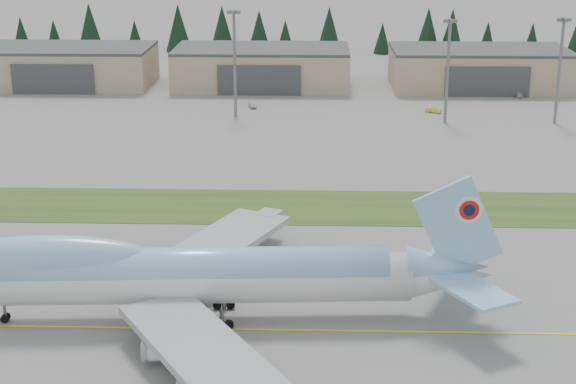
{
  "coord_description": "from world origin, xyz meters",
  "views": [
    {
      "loc": [
        -0.2,
        -93.47,
        47.16
      ],
      "look_at": [
        -3.98,
        28.27,
        8.0
      ],
      "focal_mm": 55.0,
      "sensor_mm": 36.0,
      "label": 1
    }
  ],
  "objects_px": {
    "hangar_center": "(262,67)",
    "service_vehicle_b": "(433,113)",
    "hangar_right": "(479,68)",
    "service_vehicle_a": "(252,108)",
    "service_vehicle_c": "(519,97)",
    "hangar_left": "(66,66)",
    "boeing_747_freighter": "(189,274)"
  },
  "relations": [
    {
      "from": "hangar_center",
      "to": "service_vehicle_b",
      "type": "distance_m",
      "value": 54.69
    },
    {
      "from": "hangar_center",
      "to": "service_vehicle_b",
      "type": "bearing_deg",
      "value": -36.72
    },
    {
      "from": "service_vehicle_b",
      "to": "hangar_right",
      "type": "bearing_deg",
      "value": 2.96
    },
    {
      "from": "service_vehicle_a",
      "to": "service_vehicle_c",
      "type": "bearing_deg",
      "value": -5.8
    },
    {
      "from": "hangar_left",
      "to": "hangar_center",
      "type": "height_order",
      "value": "same"
    },
    {
      "from": "hangar_center",
      "to": "service_vehicle_a",
      "type": "relative_size",
      "value": 12.81
    },
    {
      "from": "boeing_747_freighter",
      "to": "service_vehicle_b",
      "type": "bearing_deg",
      "value": 65.77
    },
    {
      "from": "hangar_left",
      "to": "hangar_center",
      "type": "bearing_deg",
      "value": 0.0
    },
    {
      "from": "boeing_747_freighter",
      "to": "hangar_center",
      "type": "xyz_separation_m",
      "value": [
        -0.1,
        147.26,
        -0.49
      ]
    },
    {
      "from": "hangar_left",
      "to": "hangar_center",
      "type": "xyz_separation_m",
      "value": [
        55.0,
        0.0,
        0.0
      ]
    },
    {
      "from": "hangar_right",
      "to": "service_vehicle_c",
      "type": "distance_m",
      "value": 16.99
    },
    {
      "from": "hangar_left",
      "to": "hangar_center",
      "type": "relative_size",
      "value": 1.0
    },
    {
      "from": "hangar_left",
      "to": "service_vehicle_a",
      "type": "relative_size",
      "value": 12.81
    },
    {
      "from": "hangar_right",
      "to": "service_vehicle_c",
      "type": "height_order",
      "value": "hangar_right"
    },
    {
      "from": "hangar_left",
      "to": "service_vehicle_b",
      "type": "height_order",
      "value": "hangar_left"
    },
    {
      "from": "hangar_center",
      "to": "service_vehicle_a",
      "type": "height_order",
      "value": "hangar_center"
    },
    {
      "from": "hangar_left",
      "to": "service_vehicle_c",
      "type": "distance_m",
      "value": 124.43
    },
    {
      "from": "hangar_center",
      "to": "service_vehicle_b",
      "type": "height_order",
      "value": "hangar_center"
    },
    {
      "from": "hangar_center",
      "to": "service_vehicle_c",
      "type": "relative_size",
      "value": 11.0
    },
    {
      "from": "boeing_747_freighter",
      "to": "hangar_left",
      "type": "relative_size",
      "value": 1.41
    },
    {
      "from": "service_vehicle_c",
      "to": "boeing_747_freighter",
      "type": "bearing_deg",
      "value": -109.31
    },
    {
      "from": "hangar_center",
      "to": "service_vehicle_a",
      "type": "distance_m",
      "value": 29.34
    },
    {
      "from": "boeing_747_freighter",
      "to": "service_vehicle_a",
      "type": "distance_m",
      "value": 118.58
    },
    {
      "from": "service_vehicle_c",
      "to": "service_vehicle_a",
      "type": "bearing_deg",
      "value": -159.82
    },
    {
      "from": "hangar_left",
      "to": "service_vehicle_a",
      "type": "distance_m",
      "value": 61.68
    },
    {
      "from": "hangar_center",
      "to": "service_vehicle_c",
      "type": "distance_m",
      "value": 70.11
    },
    {
      "from": "boeing_747_freighter",
      "to": "service_vehicle_c",
      "type": "bearing_deg",
      "value": 59.42
    },
    {
      "from": "service_vehicle_b",
      "to": "boeing_747_freighter",
      "type": "bearing_deg",
      "value": -171.11
    },
    {
      "from": "boeing_747_freighter",
      "to": "service_vehicle_b",
      "type": "relative_size",
      "value": 17.1
    },
    {
      "from": "service_vehicle_a",
      "to": "hangar_left",
      "type": "bearing_deg",
      "value": 133.87
    },
    {
      "from": "service_vehicle_a",
      "to": "hangar_right",
      "type": "bearing_deg",
      "value": 7.24
    },
    {
      "from": "hangar_left",
      "to": "service_vehicle_c",
      "type": "relative_size",
      "value": 11.0
    }
  ]
}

